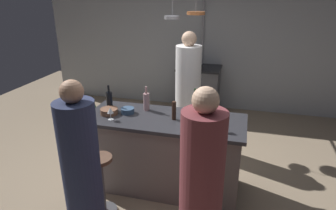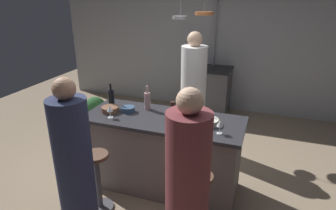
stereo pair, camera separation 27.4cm
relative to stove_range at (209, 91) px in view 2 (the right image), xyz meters
name	(u,v)px [view 2 (the right image)]	position (x,y,z in m)	size (l,w,h in m)	color
ground_plane	(164,185)	(0.00, -2.45, -0.45)	(9.00, 9.00, 0.00)	gray
back_wall	(216,42)	(0.00, 0.40, 0.85)	(6.40, 0.16, 2.60)	#9EA3A8
kitchen_island	(164,153)	(0.00, -2.45, 0.01)	(1.80, 0.72, 0.90)	slate
stove_range	(209,91)	(0.00, 0.00, 0.00)	(0.80, 0.64, 0.89)	#47474C
chef	(193,96)	(0.05, -1.36, 0.35)	(0.36, 0.36, 1.72)	white
bar_stool_right	(198,202)	(0.58, -3.07, -0.07)	(0.28, 0.28, 0.68)	#4C4C51
guest_right	(187,194)	(0.57, -3.45, 0.31)	(0.34, 0.34, 1.62)	brown
bar_stool_left	(98,179)	(-0.51, -3.07, -0.07)	(0.28, 0.28, 0.68)	#4C4C51
guest_left	(75,169)	(-0.48, -3.44, 0.29)	(0.34, 0.34, 1.59)	#262D4C
overhead_pot_rack	(204,29)	(-0.05, -0.41, 1.19)	(0.60, 1.34, 2.17)	gray
potted_plant	(95,109)	(-1.73, -1.23, -0.15)	(0.36, 0.36, 0.52)	brown
pepper_mill	(173,111)	(0.11, -2.46, 0.56)	(0.05, 0.05, 0.21)	#382319
wine_bottle_red	(194,106)	(0.31, -2.31, 0.58)	(0.07, 0.07, 0.33)	#143319
wine_bottle_rose	(147,101)	(-0.27, -2.27, 0.56)	(0.07, 0.07, 0.29)	#B78C8E
wine_bottle_dark	(111,99)	(-0.70, -2.37, 0.57)	(0.07, 0.07, 0.30)	black
wine_glass_near_left_guest	(220,124)	(0.66, -2.62, 0.56)	(0.07, 0.07, 0.15)	silver
wine_glass_near_right_guest	(110,109)	(-0.56, -2.65, 0.56)	(0.07, 0.07, 0.15)	silver
mixing_bowl_blue	(128,109)	(-0.45, -2.42, 0.48)	(0.16, 0.16, 0.06)	#334C6B
mixing_bowl_ceramic	(209,122)	(0.51, -2.45, 0.48)	(0.21, 0.21, 0.06)	silver
mixing_bowl_wooden	(110,109)	(-0.65, -2.50, 0.49)	(0.20, 0.20, 0.07)	brown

